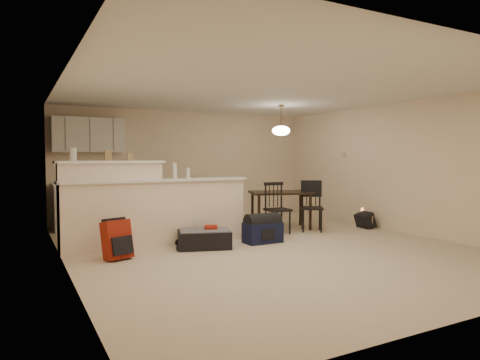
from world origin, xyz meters
TOP-DOWN VIEW (x-y plane):
  - room at (0.00, 0.00)m, footprint 7.00×7.02m
  - breakfast_bar at (-1.76, 0.98)m, footprint 3.08×0.58m
  - upper_cabinets at (-2.20, 3.32)m, footprint 1.40×0.34m
  - kitchen_counter at (-2.00, 3.19)m, footprint 1.80×0.60m
  - thermostat at (2.98, 1.55)m, footprint 0.02×0.12m
  - jar at (-2.76, 1.12)m, footprint 0.10×0.10m
  - cereal_box at (-2.24, 1.12)m, footprint 0.10×0.07m
  - small_box at (-1.90, 1.12)m, footprint 0.08×0.06m
  - bottle_a at (-1.21, 0.90)m, footprint 0.07×0.07m
  - bottle_b at (-0.98, 0.90)m, footprint 0.06×0.06m
  - dining_table at (1.21, 1.40)m, footprint 1.39×1.14m
  - pendant_lamp at (1.21, 1.40)m, footprint 0.36×0.36m
  - dining_chair_near at (0.82, 0.92)m, footprint 0.46×0.44m
  - dining_chair_far at (1.56, 0.84)m, footprint 0.57×0.57m
  - suitcase at (-0.91, 0.39)m, footprint 0.94×0.75m
  - red_backpack at (-2.30, 0.28)m, footprint 0.42×0.33m
  - navy_duffel at (0.13, 0.31)m, footprint 0.63×0.35m
  - black_daypack at (2.75, 0.61)m, footprint 0.28×0.37m
  - cardboard_sheet at (2.85, 0.61)m, footprint 0.18×0.37m

SIDE VIEW (x-z plane):
  - suitcase at x=-0.91m, z-range 0.00..0.28m
  - cardboard_sheet at x=2.85m, z-range 0.00..0.30m
  - black_daypack at x=2.75m, z-range 0.00..0.31m
  - navy_duffel at x=0.13m, z-range 0.00..0.34m
  - red_backpack at x=-2.30m, z-range 0.00..0.55m
  - kitchen_counter at x=-2.00m, z-range 0.00..0.90m
  - dining_chair_far at x=1.56m, z-range 0.00..0.97m
  - dining_chair_near at x=0.82m, z-range 0.00..0.97m
  - breakfast_bar at x=-1.76m, z-range -0.09..1.30m
  - dining_table at x=1.21m, z-range 0.28..1.04m
  - bottle_b at x=-0.98m, z-range 1.09..1.27m
  - bottle_a at x=-1.21m, z-range 1.09..1.35m
  - room at x=0.00m, z-range 0.00..2.50m
  - small_box at x=-1.90m, z-range 1.39..1.51m
  - cereal_box at x=-2.24m, z-range 1.39..1.55m
  - jar at x=-2.76m, z-range 1.39..1.59m
  - thermostat at x=2.98m, z-range 1.44..1.56m
  - upper_cabinets at x=-2.20m, z-range 1.55..2.25m
  - pendant_lamp at x=1.21m, z-range 1.68..2.30m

